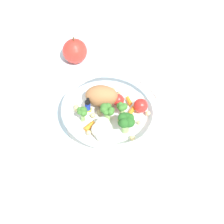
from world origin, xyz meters
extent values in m
plane|color=silver|center=(0.00, 0.00, 0.00)|extent=(2.40, 2.40, 0.00)
cylinder|color=white|center=(0.02, 0.00, 0.00)|extent=(0.22, 0.22, 0.01)
torus|color=white|center=(0.02, 0.00, 0.05)|extent=(0.23, 0.23, 0.01)
ellipsoid|color=#9E663D|center=(-0.02, -0.04, 0.04)|extent=(0.07, 0.09, 0.05)
cylinder|color=#7FAD5B|center=(0.05, -0.06, 0.02)|extent=(0.01, 0.01, 0.02)
sphere|color=#386B28|center=(0.05, -0.06, 0.04)|extent=(0.01, 0.01, 0.01)
sphere|color=#386B28|center=(0.05, -0.06, 0.04)|extent=(0.02, 0.02, 0.02)
sphere|color=#386B28|center=(0.05, -0.06, 0.04)|extent=(0.01, 0.01, 0.01)
sphere|color=#386B28|center=(0.04, -0.06, 0.04)|extent=(0.02, 0.02, 0.02)
sphere|color=#386B28|center=(0.04, -0.06, 0.04)|extent=(0.02, 0.02, 0.02)
sphere|color=#386B28|center=(0.04, -0.07, 0.04)|extent=(0.01, 0.01, 0.01)
sphere|color=#386B28|center=(0.05, -0.06, 0.04)|extent=(0.01, 0.01, 0.01)
cylinder|color=#8EB766|center=(0.00, 0.02, 0.02)|extent=(0.01, 0.01, 0.02)
sphere|color=#386B28|center=(0.01, 0.02, 0.04)|extent=(0.02, 0.02, 0.02)
sphere|color=#386B28|center=(0.01, 0.02, 0.04)|extent=(0.01, 0.01, 0.01)
sphere|color=#386B28|center=(0.00, 0.02, 0.04)|extent=(0.02, 0.02, 0.02)
sphere|color=#386B28|center=(0.00, 0.01, 0.04)|extent=(0.01, 0.01, 0.01)
sphere|color=#386B28|center=(0.00, 0.01, 0.03)|extent=(0.02, 0.02, 0.02)
cylinder|color=#8EB766|center=(0.05, 0.04, 0.02)|extent=(0.02, 0.02, 0.03)
sphere|color=#23561E|center=(0.06, 0.04, 0.05)|extent=(0.02, 0.02, 0.02)
sphere|color=#23561E|center=(0.05, 0.05, 0.05)|extent=(0.02, 0.02, 0.02)
sphere|color=#23561E|center=(0.05, 0.05, 0.04)|extent=(0.02, 0.02, 0.02)
sphere|color=#23561E|center=(0.04, 0.05, 0.05)|extent=(0.02, 0.02, 0.02)
sphere|color=#23561E|center=(0.04, 0.04, 0.05)|extent=(0.02, 0.02, 0.02)
sphere|color=#23561E|center=(0.04, 0.04, 0.05)|extent=(0.02, 0.02, 0.02)
sphere|color=#23561E|center=(0.05, 0.03, 0.05)|extent=(0.02, 0.02, 0.02)
sphere|color=#23561E|center=(0.06, 0.03, 0.05)|extent=(0.02, 0.02, 0.02)
cylinder|color=#8EB766|center=(0.03, -0.01, 0.02)|extent=(0.01, 0.01, 0.02)
sphere|color=#386B28|center=(0.03, -0.01, 0.04)|extent=(0.01, 0.01, 0.01)
sphere|color=#386B28|center=(0.03, 0.00, 0.04)|extent=(0.02, 0.02, 0.02)
sphere|color=#386B28|center=(0.02, 0.00, 0.04)|extent=(0.01, 0.01, 0.01)
sphere|color=#386B28|center=(0.02, -0.01, 0.04)|extent=(0.02, 0.02, 0.02)
sphere|color=#386B28|center=(0.02, -0.02, 0.04)|extent=(0.02, 0.02, 0.02)
sphere|color=#386B28|center=(0.03, -0.02, 0.04)|extent=(0.02, 0.02, 0.02)
sphere|color=silver|center=(0.08, 0.00, 0.02)|extent=(0.03, 0.03, 0.03)
sphere|color=silver|center=(0.07, 0.00, 0.03)|extent=(0.03, 0.03, 0.03)
sphere|color=silver|center=(0.07, 0.00, 0.02)|extent=(0.03, 0.03, 0.03)
sphere|color=silver|center=(0.06, 0.00, 0.02)|extent=(0.03, 0.03, 0.03)
sphere|color=silver|center=(0.06, -0.01, 0.03)|extent=(0.03, 0.03, 0.03)
sphere|color=silver|center=(0.06, -0.01, 0.03)|extent=(0.03, 0.03, 0.03)
sphere|color=silver|center=(0.07, -0.01, 0.02)|extent=(0.03, 0.03, 0.03)
cube|color=yellow|center=(0.02, -0.06, 0.01)|extent=(0.01, 0.02, 0.00)
cylinder|color=#1933B2|center=(0.02, -0.06, 0.02)|extent=(0.01, 0.01, 0.02)
sphere|color=black|center=(0.02, -0.06, 0.04)|extent=(0.01, 0.01, 0.01)
sphere|color=black|center=(0.02, -0.06, 0.04)|extent=(0.01, 0.01, 0.01)
sphere|color=black|center=(0.01, -0.06, 0.04)|extent=(0.01, 0.01, 0.01)
cylinder|color=orange|center=(-0.04, 0.02, 0.01)|extent=(0.02, 0.02, 0.01)
cylinder|color=orange|center=(0.06, -0.04, 0.02)|extent=(0.03, 0.02, 0.01)
cylinder|color=orange|center=(-0.01, 0.04, 0.01)|extent=(0.03, 0.01, 0.01)
sphere|color=red|center=(-0.02, 0.06, 0.03)|extent=(0.03, 0.03, 0.03)
sphere|color=red|center=(-0.03, 0.00, 0.02)|extent=(0.03, 0.03, 0.03)
sphere|color=#D1B775|center=(0.02, 0.02, 0.01)|extent=(0.01, 0.01, 0.01)
sphere|color=tan|center=(-0.04, 0.00, 0.02)|extent=(0.01, 0.01, 0.01)
sphere|color=tan|center=(-0.06, -0.03, 0.02)|extent=(0.01, 0.01, 0.01)
sphere|color=#D1B775|center=(-0.06, -0.01, 0.01)|extent=(0.01, 0.01, 0.01)
sphere|color=#D1B775|center=(0.02, 0.04, 0.02)|extent=(0.01, 0.01, 0.01)
sphere|color=#D1B775|center=(0.03, -0.04, 0.01)|extent=(0.01, 0.01, 0.01)
sphere|color=#D1B775|center=(-0.02, 0.08, 0.01)|extent=(0.01, 0.01, 0.01)
sphere|color=#D1B775|center=(0.02, -0.03, 0.02)|extent=(0.01, 0.01, 0.01)
sphere|color=tan|center=(0.02, 0.06, 0.01)|extent=(0.01, 0.01, 0.01)
sphere|color=#D1B775|center=(0.03, -0.08, 0.02)|extent=(0.01, 0.01, 0.01)
sphere|color=tan|center=(0.06, 0.06, 0.01)|extent=(0.01, 0.01, 0.01)
sphere|color=#D1B775|center=(0.08, -0.03, 0.01)|extent=(0.01, 0.01, 0.01)
sphere|color=tan|center=(0.02, -0.09, 0.02)|extent=(0.01, 0.01, 0.01)
sphere|color=red|center=(-0.15, -0.16, 0.03)|extent=(0.07, 0.07, 0.07)
cylinder|color=brown|center=(-0.15, -0.16, 0.07)|extent=(0.00, 0.00, 0.01)
camera|label=1|loc=(0.45, 0.15, 0.56)|focal=49.30mm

